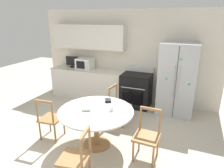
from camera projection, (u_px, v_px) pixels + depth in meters
ground_plane at (81, 147)px, 3.85m from camera, size 14.00×14.00×0.00m
back_wall at (116, 51)px, 5.77m from camera, size 5.20×0.44×2.60m
kitchen_counter at (88, 84)px, 6.11m from camera, size 2.26×0.64×0.90m
refrigerator at (177, 79)px, 4.98m from camera, size 0.88×0.75×1.81m
oven_range at (136, 90)px, 5.53m from camera, size 0.79×0.68×1.08m
microwave at (85, 64)px, 5.97m from camera, size 0.48×0.39×0.32m
countertop_tv at (72, 61)px, 6.18m from camera, size 0.40×0.16×0.34m
dining_table at (96, 116)px, 3.73m from camera, size 1.40×1.40×0.75m
dining_chair_right at (147, 136)px, 3.43m from camera, size 0.44×0.44×0.90m
dining_chair_far at (119, 106)px, 4.61m from camera, size 0.47×0.47×0.90m
dining_chair_near at (76, 158)px, 2.90m from camera, size 0.48×0.48×0.90m
dining_chair_left at (50, 119)px, 4.02m from camera, size 0.46×0.46×0.90m
candle_glass at (112, 109)px, 3.66m from camera, size 0.08×0.08×0.08m
folded_napkin at (86, 110)px, 3.64m from camera, size 0.17×0.12×0.05m
wallet at (108, 101)px, 4.04m from camera, size 0.17×0.17×0.07m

